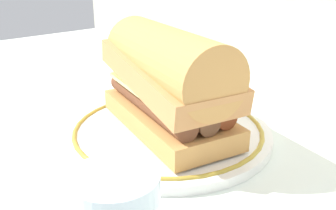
# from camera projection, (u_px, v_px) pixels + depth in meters

# --- Properties ---
(ground_plane) EXTENTS (1.50, 1.50, 0.00)m
(ground_plane) POSITION_uv_depth(u_px,v_px,m) (160.00, 140.00, 0.49)
(ground_plane) COLOR silver
(plate) EXTENTS (0.27, 0.27, 0.01)m
(plate) POSITION_uv_depth(u_px,v_px,m) (168.00, 131.00, 0.50)
(plate) COLOR white
(plate) RESTS_ON ground_plane
(sausage_sandwich) EXTENTS (0.22, 0.13, 0.13)m
(sausage_sandwich) POSITION_uv_depth(u_px,v_px,m) (168.00, 79.00, 0.47)
(sausage_sandwich) COLOR tan
(sausage_sandwich) RESTS_ON plate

